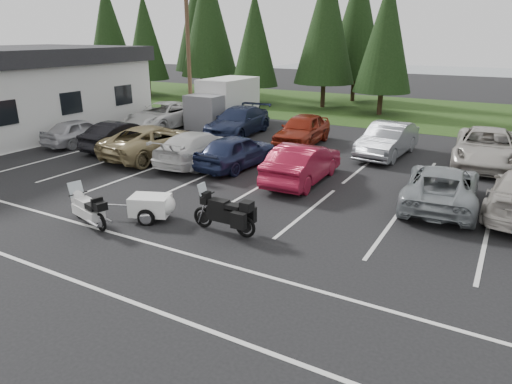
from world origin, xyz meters
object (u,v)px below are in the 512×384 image
object	(u,v)px
car_near_1	(122,135)
car_near_3	(198,147)
car_near_0	(80,131)
car_far_3	(388,140)
box_truck	(220,102)
touring_motorcycle	(88,205)
car_near_6	(442,186)
car_near_4	(237,151)
car_far_4	(486,147)
car_near_2	(155,141)
car_far_1	(238,121)
cargo_trailer	(151,208)
car_far_2	(302,130)
utility_pole	(188,50)
adventure_motorcycle	(223,210)
car_far_0	(164,115)
car_near_5	(303,163)

from	to	relation	value
car_near_1	car_near_3	size ratio (longest dim) A/B	0.87
car_near_0	car_far_3	size ratio (longest dim) A/B	0.85
box_truck	car_near_3	bearing A→B (deg)	-62.45
touring_motorcycle	car_near_1	bearing A→B (deg)	143.79
car_near_6	car_near_4	bearing A→B (deg)	-8.29
box_truck	car_far_4	world-z (taller)	box_truck
car_near_2	car_near_3	size ratio (longest dim) A/B	1.10
car_near_1	car_far_3	world-z (taller)	car_far_3
car_far_1	cargo_trailer	size ratio (longest dim) A/B	3.10
car_far_3	cargo_trailer	world-z (taller)	car_far_3
car_far_2	cargo_trailer	xyz separation A→B (m)	(0.08, -12.02, -0.41)
car_near_0	car_near_6	bearing A→B (deg)	-178.70
car_near_6	cargo_trailer	bearing A→B (deg)	32.60
utility_pole	car_near_6	bearing A→B (deg)	-25.72
car_near_4	touring_motorcycle	distance (m)	7.80
car_far_2	adventure_motorcycle	bearing A→B (deg)	-80.40
car_near_3	car_far_2	distance (m)	6.32
car_far_0	cargo_trailer	size ratio (longest dim) A/B	3.23
box_truck	car_near_4	size ratio (longest dim) A/B	1.26
box_truck	car_near_5	xyz separation A→B (m)	(9.68, -8.56, -0.67)
car_far_3	car_far_1	bearing A→B (deg)	-179.46
utility_pole	car_near_6	world-z (taller)	utility_pole
car_far_1	car_far_3	bearing A→B (deg)	-8.33
car_far_1	utility_pole	bearing A→B (deg)	155.63
car_near_1	car_near_2	bearing A→B (deg)	173.20
utility_pole	car_near_2	world-z (taller)	utility_pole
car_far_2	touring_motorcycle	distance (m)	13.34
car_near_5	car_far_2	world-z (taller)	car_far_2
car_near_3	touring_motorcycle	size ratio (longest dim) A/B	2.21
car_near_0	car_far_3	xyz separation A→B (m)	(15.03, 5.64, 0.10)
touring_motorcycle	cargo_trailer	distance (m)	1.91
utility_pole	car_far_2	world-z (taller)	utility_pole
car_near_0	car_far_1	xyz separation A→B (m)	(6.15, 6.22, 0.10)
car_far_0	utility_pole	bearing A→B (deg)	76.02
car_near_2	car_near_3	xyz separation A→B (m)	(2.53, 0.10, -0.04)
box_truck	car_near_6	size ratio (longest dim) A/B	1.10
car_near_0	car_far_4	xyz separation A→B (m)	(19.33, 6.29, 0.10)
car_near_1	car_near_4	xyz separation A→B (m)	(6.95, 0.03, 0.03)
utility_pole	touring_motorcycle	world-z (taller)	utility_pole
car_near_5	car_near_4	bearing A→B (deg)	-9.59
car_near_1	car_far_0	world-z (taller)	car_far_0
car_near_4	cargo_trailer	size ratio (longest dim) A/B	2.49
car_far_0	car_near_0	bearing A→B (deg)	-100.16
car_near_4	utility_pole	bearing A→B (deg)	-37.56
car_near_6	touring_motorcycle	world-z (taller)	car_near_6
car_near_3	car_far_0	xyz separation A→B (m)	(-6.86, 5.65, 0.06)
car_near_4	car_far_0	distance (m)	10.32
utility_pole	car_near_5	xyz separation A→B (m)	(11.68, -8.06, -3.91)
car_near_1	car_far_4	size ratio (longest dim) A/B	0.76
car_near_5	car_far_0	xyz separation A→B (m)	(-12.19, 5.87, 0.01)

